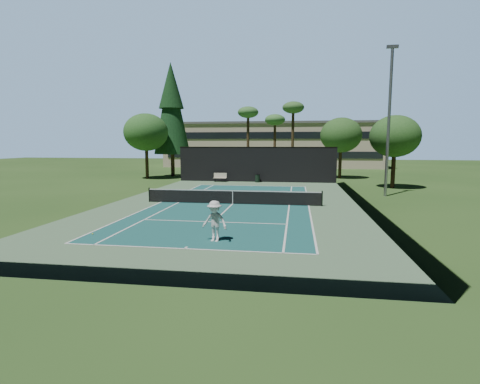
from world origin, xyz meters
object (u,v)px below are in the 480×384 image
object	(u,v)px
tennis_ball_b	(195,196)
tennis_ball_c	(277,195)
trash_bin	(257,178)
tennis_ball_d	(158,196)
park_bench	(220,177)
tennis_ball_a	(93,234)
player	(215,221)
tennis_net	(233,197)

from	to	relation	value
tennis_ball_b	tennis_ball_c	distance (m)	6.97
tennis_ball_b	trash_bin	bearing A→B (deg)	71.82
tennis_ball_c	trash_bin	size ratio (longest dim) A/B	0.08
tennis_ball_d	park_bench	distance (m)	12.96
tennis_ball_a	tennis_ball_d	world-z (taller)	tennis_ball_a
player	tennis_ball_d	xyz separation A→B (m)	(-7.82, 13.32, -0.90)
player	tennis_ball_d	size ratio (longest dim) A/B	24.82
player	tennis_ball_a	world-z (taller)	player
tennis_net	tennis_ball_c	xyz separation A→B (m)	(3.00, 5.04, -0.52)
park_bench	tennis_ball_a	bearing A→B (deg)	-92.35
park_bench	trash_bin	bearing A→B (deg)	0.26
trash_bin	tennis_ball_c	bearing A→B (deg)	-75.02
park_bench	trash_bin	xyz separation A→B (m)	(4.32, 0.02, -0.07)
player	tennis_ball_b	size ratio (longest dim) A/B	25.61
tennis_ball_a	tennis_ball_c	xyz separation A→B (m)	(8.18, 15.17, -0.00)
tennis_net	tennis_ball_d	size ratio (longest dim) A/B	171.42
tennis_ball_a	tennis_ball_d	size ratio (longest dim) A/B	1.03
tennis_ball_b	tennis_ball_d	world-z (taller)	tennis_ball_d
tennis_net	player	xyz separation A→B (m)	(0.98, -10.47, 0.38)
tennis_net	tennis_ball_a	bearing A→B (deg)	-117.11
tennis_ball_b	park_bench	xyz separation A→B (m)	(-0.35, 12.08, 0.51)
tennis_net	tennis_ball_b	world-z (taller)	tennis_net
tennis_ball_a	park_bench	world-z (taller)	park_bench
tennis_ball_c	tennis_ball_a	bearing A→B (deg)	-118.35
player	trash_bin	distance (m)	26.02
tennis_ball_a	tennis_ball_d	distance (m)	13.08
player	park_bench	distance (m)	26.48
player	park_bench	bearing A→B (deg)	116.21
tennis_net	tennis_ball_c	size ratio (longest dim) A/B	169.23
tennis_net	tennis_ball_d	xyz separation A→B (m)	(-6.84, 2.85, -0.52)
tennis_ball_c	trash_bin	distance (m)	10.87
player	tennis_ball_d	distance (m)	15.47
tennis_ball_a	park_bench	distance (m)	25.67
park_bench	tennis_ball_b	bearing A→B (deg)	-88.35
tennis_ball_b	trash_bin	distance (m)	12.75
player	tennis_ball_c	bearing A→B (deg)	97.66
tennis_ball_d	tennis_ball_c	bearing A→B (deg)	12.53
tennis_net	park_bench	bearing A→B (deg)	104.92
tennis_ball_a	park_bench	size ratio (longest dim) A/B	0.05
player	tennis_ball_c	size ratio (longest dim) A/B	24.50
trash_bin	tennis_ball_d	bearing A→B (deg)	-119.00
tennis_ball_c	park_bench	size ratio (longest dim) A/B	0.05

